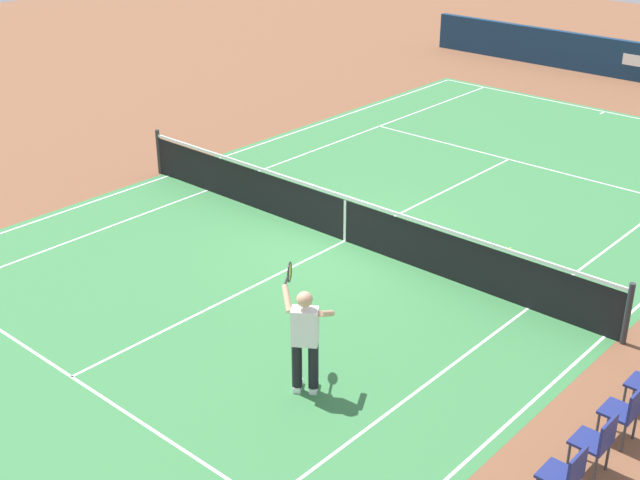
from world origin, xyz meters
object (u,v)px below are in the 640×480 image
at_px(spectator_chair_5, 566,474).
at_px(tennis_ball, 510,249).
at_px(tennis_player_near, 305,336).
at_px(spectator_chair_3, 626,410).
at_px(tennis_net, 345,218).
at_px(spectator_chair_4, 597,440).

bearing_deg(spectator_chair_5, tennis_ball, -145.05).
distance_m(tennis_player_near, spectator_chair_5, 4.00).
bearing_deg(spectator_chair_3, tennis_player_near, -64.32).
height_order(tennis_player_near, spectator_chair_5, tennis_player_near).
bearing_deg(spectator_chair_3, tennis_net, -109.45).
distance_m(tennis_net, spectator_chair_3, 7.24).
xyz_separation_m(spectator_chair_3, spectator_chair_5, (1.67, 0.00, 0.00)).
height_order(tennis_player_near, spectator_chair_4, tennis_player_near).
bearing_deg(spectator_chair_3, spectator_chair_4, 0.00).
bearing_deg(tennis_net, tennis_ball, 123.49).
xyz_separation_m(tennis_net, spectator_chair_3, (2.41, 6.82, 0.03)).
xyz_separation_m(tennis_player_near, tennis_ball, (-6.12, -0.14, -0.90)).
xyz_separation_m(tennis_net, tennis_player_near, (4.32, 2.85, 0.44)).
bearing_deg(tennis_player_near, spectator_chair_3, 115.68).
distance_m(spectator_chair_3, spectator_chair_4, 0.84).
bearing_deg(spectator_chair_4, spectator_chair_3, 180.00).
bearing_deg(tennis_net, spectator_chair_4, 64.57).
distance_m(spectator_chair_3, spectator_chair_5, 1.67).
height_order(tennis_ball, spectator_chair_3, spectator_chair_3).
bearing_deg(tennis_ball, spectator_chair_3, 44.31).
distance_m(tennis_net, tennis_player_near, 5.19).
height_order(tennis_net, spectator_chair_3, tennis_net).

